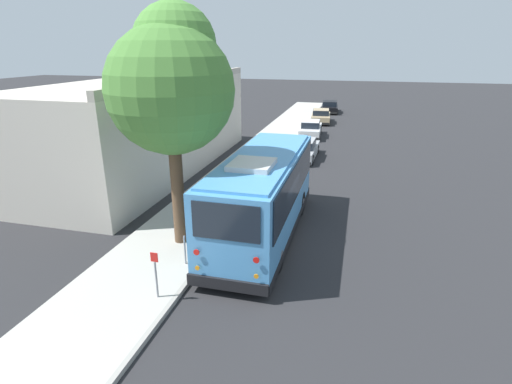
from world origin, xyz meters
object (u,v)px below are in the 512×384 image
object	(u,v)px
parked_sedan_white	(311,129)
street_tree	(171,81)
sign_post_far	(185,250)
parked_sedan_silver	(303,149)
parked_sedan_black	(330,107)
parked_sedan_tan	(321,116)
sign_post_near	(156,274)
shuttle_bus	(263,192)

from	to	relation	value
parked_sedan_white	street_tree	xyz separation A→B (m)	(-20.26, 2.24, 5.27)
parked_sedan_white	sign_post_far	xyz separation A→B (m)	(-21.88, 1.38, 0.04)
street_tree	sign_post_far	size ratio (longest dim) A/B	8.10
parked_sedan_silver	street_tree	size ratio (longest dim) A/B	0.55
parked_sedan_white	parked_sedan_black	size ratio (longest dim) A/B	0.99
parked_sedan_silver	sign_post_far	distance (m)	15.07
parked_sedan_white	parked_sedan_tan	bearing A→B (deg)	-4.41
parked_sedan_white	sign_post_near	size ratio (longest dim) A/B	3.06
sign_post_near	shuttle_bus	bearing A→B (deg)	-21.15
street_tree	sign_post_far	world-z (taller)	street_tree
shuttle_bus	street_tree	xyz separation A→B (m)	(-1.36, 2.77, 4.07)
parked_sedan_white	parked_sedan_black	world-z (taller)	parked_sedan_white
parked_sedan_tan	sign_post_far	size ratio (longest dim) A/B	4.24
parked_sedan_tan	sign_post_near	world-z (taller)	sign_post_near
shuttle_bus	parked_sedan_white	xyz separation A→B (m)	(18.89, 0.53, -1.20)
street_tree	sign_post_near	world-z (taller)	street_tree
sign_post_near	sign_post_far	bearing A→B (deg)	0.00
shuttle_bus	parked_sedan_silver	size ratio (longest dim) A/B	1.94
parked_sedan_white	sign_post_near	xyz separation A→B (m)	(-23.83, 1.38, 0.27)
parked_sedan_white	sign_post_far	bearing A→B (deg)	173.24
shuttle_bus	parked_sedan_tan	bearing A→B (deg)	1.02
parked_sedan_white	street_tree	size ratio (longest dim) A/B	0.53
sign_post_far	parked_sedan_silver	bearing A→B (deg)	-6.76
parked_sedan_tan	sign_post_near	size ratio (longest dim) A/B	3.01
shuttle_bus	parked_sedan_tan	distance (m)	25.65
street_tree	parked_sedan_white	bearing A→B (deg)	-6.30
parked_sedan_white	parked_sedan_black	xyz separation A→B (m)	(13.56, -0.44, -0.03)
shuttle_bus	sign_post_far	world-z (taller)	shuttle_bus
parked_sedan_black	street_tree	size ratio (longest dim) A/B	0.54
sign_post_far	parked_sedan_tan	bearing A→B (deg)	-3.06
parked_sedan_white	parked_sedan_black	bearing A→B (deg)	-5.00
parked_sedan_silver	sign_post_far	xyz separation A→B (m)	(-14.96, 1.77, 0.07)
parked_sedan_silver	sign_post_far	bearing A→B (deg)	173.75
parked_sedan_silver	parked_sedan_black	bearing A→B (deg)	0.39
parked_sedan_black	sign_post_far	bearing A→B (deg)	172.96
parked_sedan_silver	sign_post_near	distance (m)	17.01
sign_post_far	shuttle_bus	bearing A→B (deg)	-32.62
parked_sedan_silver	street_tree	world-z (taller)	street_tree
parked_sedan_black	sign_post_near	xyz separation A→B (m)	(-37.39, 1.82, 0.30)
shuttle_bus	parked_sedan_tan	world-z (taller)	shuttle_bus
sign_post_near	sign_post_far	world-z (taller)	sign_post_near
parked_sedan_black	sign_post_far	distance (m)	35.48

